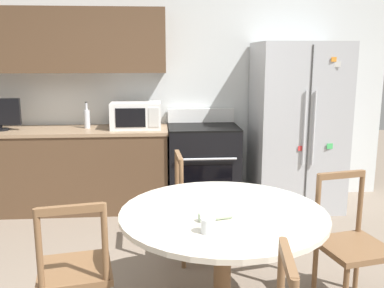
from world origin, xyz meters
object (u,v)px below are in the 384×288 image
at_px(microwave, 136,115).
at_px(countertop_tv, 0,113).
at_px(counter_bottle, 87,118).
at_px(dining_chair_left, 75,272).
at_px(oven_range, 203,166).
at_px(candle_glass, 208,227).
at_px(dining_chair_right, 351,245).
at_px(refrigerator, 297,127).
at_px(dining_chair_far, 198,208).

relative_size(microwave, countertop_tv, 1.27).
xyz_separation_m(counter_bottle, dining_chair_left, (0.29, -2.36, -0.57)).
xyz_separation_m(oven_range, candle_glass, (-0.23, -2.49, 0.31)).
bearing_deg(candle_glass, microwave, 101.48).
relative_size(oven_range, dining_chair_right, 1.20).
bearing_deg(refrigerator, oven_range, 176.41).
height_order(dining_chair_far, candle_glass, dining_chair_far).
distance_m(oven_range, counter_bottle, 1.39).
height_order(refrigerator, candle_glass, refrigerator).
distance_m(refrigerator, dining_chair_right, 2.06).
height_order(dining_chair_left, candle_glass, dining_chair_left).
relative_size(refrigerator, countertop_tv, 4.29).
height_order(counter_bottle, dining_chair_right, counter_bottle).
bearing_deg(dining_chair_far, counter_bottle, -144.04).
bearing_deg(refrigerator, dining_chair_right, -96.90).
distance_m(microwave, dining_chair_right, 2.65).
xyz_separation_m(microwave, dining_chair_far, (0.57, -1.29, -0.61)).
height_order(dining_chair_left, dining_chair_far, same).
distance_m(refrigerator, candle_glass, 2.73).
height_order(countertop_tv, counter_bottle, countertop_tv).
bearing_deg(microwave, candle_glass, -78.52).
height_order(oven_range, candle_glass, oven_range).
bearing_deg(refrigerator, dining_chair_far, -134.82).
bearing_deg(oven_range, candle_glass, -95.22).
bearing_deg(dining_chair_far, countertop_tv, -125.75).
bearing_deg(refrigerator, dining_chair_left, -132.30).
distance_m(counter_bottle, dining_chair_left, 2.45).
height_order(refrigerator, oven_range, refrigerator).
xyz_separation_m(dining_chair_far, candle_glass, (-0.06, -1.21, 0.34)).
relative_size(counter_bottle, dining_chair_left, 0.32).
bearing_deg(dining_chair_right, dining_chair_far, -50.82).
distance_m(counter_bottle, dining_chair_far, 1.84).
bearing_deg(counter_bottle, dining_chair_right, -45.91).
distance_m(countertop_tv, counter_bottle, 0.90).
relative_size(refrigerator, dining_chair_right, 2.02).
xyz_separation_m(countertop_tv, candle_glass, (1.94, -2.48, -0.31)).
distance_m(countertop_tv, dining_chair_right, 3.66).
distance_m(refrigerator, microwave, 1.77).
bearing_deg(counter_bottle, oven_range, -3.57).
relative_size(refrigerator, dining_chair_far, 2.02).
bearing_deg(dining_chair_far, microwave, -159.63).
bearing_deg(oven_range, microwave, 178.45).
height_order(refrigerator, microwave, refrigerator).
height_order(counter_bottle, candle_glass, counter_bottle).
bearing_deg(dining_chair_right, counter_bottle, -57.71).
relative_size(countertop_tv, dining_chair_left, 0.47).
bearing_deg(dining_chair_left, oven_range, 56.05).
distance_m(refrigerator, counter_bottle, 2.31).
relative_size(oven_range, dining_chair_left, 1.20).
xyz_separation_m(countertop_tv, dining_chair_far, (2.00, -1.27, -0.65)).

